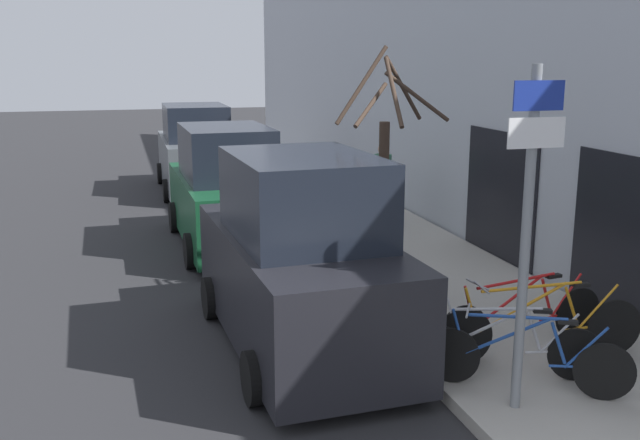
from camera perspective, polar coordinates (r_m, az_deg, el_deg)
ground_plane at (r=13.83m, az=-6.04°, el=-2.48°), size 80.00×80.00×0.00m
sidewalk_curb at (r=17.04m, az=0.96°, el=0.78°), size 3.20×32.00×0.15m
building_facade at (r=17.17m, az=6.81°, el=11.39°), size 0.23×32.00×6.50m
signpost at (r=7.17m, az=16.25°, el=-0.42°), size 0.59×0.12×3.44m
bicycle_0 at (r=8.03m, az=16.15°, el=-10.57°), size 1.90×1.18×0.87m
bicycle_1 at (r=8.28m, az=14.51°, el=-9.78°), size 2.02×0.86×0.84m
bicycle_2 at (r=8.83m, az=17.21°, el=-8.20°), size 2.56×0.48×0.96m
bicycle_3 at (r=9.09m, az=15.90°, el=-7.58°), size 2.38×0.46×0.93m
parked_car_0 at (r=8.96m, az=-1.58°, el=-3.50°), size 2.16×4.49×2.51m
parked_car_1 at (r=14.03m, az=-7.53°, el=2.15°), size 2.03×4.62×2.37m
parked_car_2 at (r=20.07m, az=-9.90°, el=5.34°), size 2.03×4.72×2.39m
pedestrian_near at (r=14.29m, az=2.46°, el=2.63°), size 0.43×0.37×1.66m
pedestrian_far at (r=15.36m, az=5.02°, el=3.41°), size 0.44×0.38×1.70m
street_tree at (r=10.34m, az=5.20°, el=3.16°), size 1.79×1.31×3.66m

